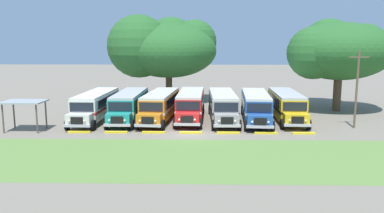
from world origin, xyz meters
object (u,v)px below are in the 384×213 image
(broad_shade_tree, at_px, (165,48))
(parked_bus_slot_0, at_px, (96,105))
(parked_bus_slot_3, at_px, (191,104))
(parked_bus_slot_4, at_px, (223,105))
(parked_bus_slot_6, at_px, (286,104))
(parked_bus_slot_5, at_px, (256,105))
(waiting_shelter, at_px, (24,104))
(parked_bus_slot_1, at_px, (129,104))
(secondary_tree, at_px, (338,50))
(parked_bus_slot_2, at_px, (160,105))
(utility_pole, at_px, (357,87))

(broad_shade_tree, bearing_deg, parked_bus_slot_0, -113.72)
(parked_bus_slot_3, height_order, parked_bus_slot_4, same)
(parked_bus_slot_0, xyz_separation_m, parked_bus_slot_6, (19.64, 0.71, 0.00))
(parked_bus_slot_5, height_order, waiting_shelter, parked_bus_slot_5)
(parked_bus_slot_1, bearing_deg, parked_bus_slot_5, 88.74)
(secondary_tree, bearing_deg, waiting_shelter, -159.31)
(broad_shade_tree, distance_m, waiting_shelter, 22.06)
(parked_bus_slot_1, relative_size, broad_shade_tree, 0.76)
(parked_bus_slot_2, bearing_deg, broad_shade_tree, -171.85)
(parked_bus_slot_0, xyz_separation_m, secondary_tree, (26.76, 6.93, 5.43))
(parked_bus_slot_0, distance_m, secondary_tree, 28.17)
(parked_bus_slot_0, height_order, parked_bus_slot_6, same)
(parked_bus_slot_0, bearing_deg, parked_bus_slot_3, 96.21)
(parked_bus_slot_6, bearing_deg, parked_bus_slot_1, -86.59)
(parked_bus_slot_1, distance_m, parked_bus_slot_2, 3.21)
(parked_bus_slot_6, bearing_deg, parked_bus_slot_0, -85.79)
(parked_bus_slot_3, relative_size, parked_bus_slot_6, 1.00)
(parked_bus_slot_3, height_order, utility_pole, utility_pole)
(waiting_shelter, bearing_deg, parked_bus_slot_5, 13.21)
(utility_pole, relative_size, waiting_shelter, 1.99)
(parked_bus_slot_3, xyz_separation_m, parked_bus_slot_5, (6.64, -0.88, 0.00))
(parked_bus_slot_0, relative_size, utility_pole, 1.51)
(parked_bus_slot_1, xyz_separation_m, parked_bus_slot_4, (9.65, -0.05, 0.00))
(parked_bus_slot_1, distance_m, parked_bus_slot_6, 16.24)
(parked_bus_slot_1, xyz_separation_m, parked_bus_slot_6, (16.23, 0.36, 0.00))
(waiting_shelter, bearing_deg, parked_bus_slot_0, 45.23)
(waiting_shelter, bearing_deg, parked_bus_slot_2, 24.38)
(parked_bus_slot_4, xyz_separation_m, utility_pole, (12.11, -3.49, 2.25))
(utility_pole, bearing_deg, parked_bus_slot_1, 170.75)
(parked_bus_slot_2, height_order, parked_bus_slot_5, same)
(parked_bus_slot_1, relative_size, parked_bus_slot_4, 1.00)
(parked_bus_slot_5, distance_m, utility_pole, 9.60)
(secondary_tree, height_order, utility_pole, secondary_tree)
(parked_bus_slot_3, relative_size, waiting_shelter, 3.02)
(parked_bus_slot_4, xyz_separation_m, broad_shade_tree, (-7.14, 13.16, 5.67))
(parked_bus_slot_4, bearing_deg, waiting_shelter, -74.30)
(parked_bus_slot_1, xyz_separation_m, parked_bus_slot_5, (12.98, -0.40, 0.00))
(parked_bus_slot_6, xyz_separation_m, utility_pole, (5.53, -3.91, 2.25))
(parked_bus_slot_5, height_order, secondary_tree, secondary_tree)
(parked_bus_slot_4, relative_size, broad_shade_tree, 0.76)
(parked_bus_slot_1, height_order, parked_bus_slot_2, same)
(parked_bus_slot_6, distance_m, waiting_shelter, 25.36)
(broad_shade_tree, xyz_separation_m, utility_pole, (19.26, -16.66, -3.41))
(broad_shade_tree, bearing_deg, parked_bus_slot_4, -61.51)
(parked_bus_slot_6, distance_m, broad_shade_tree, 19.57)
(parked_bus_slot_2, xyz_separation_m, broad_shade_tree, (-0.71, 13.26, 5.67))
(parked_bus_slot_3, distance_m, parked_bus_slot_4, 3.35)
(parked_bus_slot_1, relative_size, parked_bus_slot_6, 1.00)
(waiting_shelter, bearing_deg, parked_bus_slot_4, 16.54)
(parked_bus_slot_1, distance_m, parked_bus_slot_5, 12.98)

